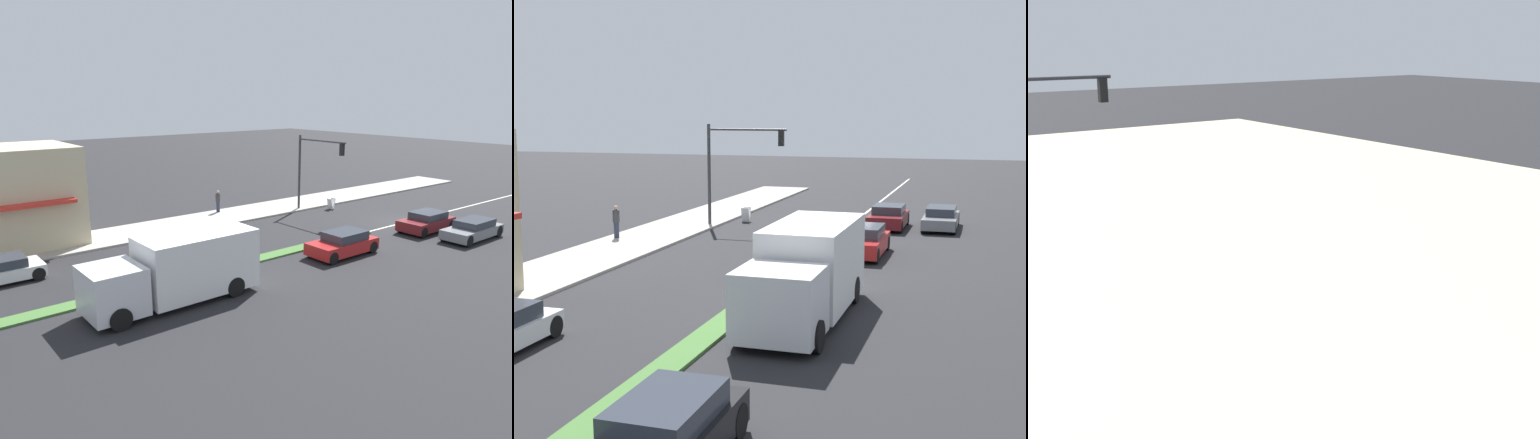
% 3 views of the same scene
% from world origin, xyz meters
% --- Properties ---
extents(ground_plane, '(160.00, 160.00, 0.00)m').
position_xyz_m(ground_plane, '(0.00, 18.00, 0.00)').
color(ground_plane, '#232326').
extents(median_strip, '(0.90, 46.00, 0.10)m').
position_xyz_m(median_strip, '(0.00, 27.00, 0.05)').
color(median_strip, '#477538').
rests_on(median_strip, ground).
extents(lane_marking_center, '(0.16, 60.00, 0.01)m').
position_xyz_m(lane_marking_center, '(0.00, 0.00, 0.00)').
color(lane_marking_center, beige).
rests_on(lane_marking_center, ground).
extents(traffic_signal_main, '(4.59, 0.34, 5.60)m').
position_xyz_m(traffic_signal_main, '(6.12, 2.80, 3.90)').
color(traffic_signal_main, '#333338').
rests_on(traffic_signal_main, sidewalk_right).
extents(pedestrian, '(0.34, 0.34, 1.63)m').
position_xyz_m(pedestrian, '(10.29, 8.46, 0.98)').
color(pedestrian, '#282D42').
rests_on(pedestrian, sidewalk_right).
extents(warning_aframe_sign, '(0.45, 0.53, 0.84)m').
position_xyz_m(warning_aframe_sign, '(6.10, 0.74, 0.43)').
color(warning_aframe_sign, silver).
rests_on(warning_aframe_sign, ground).
extents(delivery_truck, '(2.44, 7.50, 2.87)m').
position_xyz_m(delivery_truck, '(-2.20, 18.91, 1.47)').
color(delivery_truck, silver).
rests_on(delivery_truck, ground).
extents(suv_grey, '(1.80, 4.43, 1.20)m').
position_xyz_m(suv_grey, '(-5.00, -0.01, 0.60)').
color(suv_grey, slate).
rests_on(suv_grey, ground).
extents(sedan_maroon, '(1.91, 3.92, 1.27)m').
position_xyz_m(sedan_maroon, '(-2.20, 0.63, 0.62)').
color(sedan_maroon, maroon).
rests_on(sedan_maroon, ground).
extents(suv_black, '(1.78, 4.37, 1.36)m').
position_xyz_m(suv_black, '(-2.20, 29.07, 0.66)').
color(suv_black, black).
rests_on(suv_black, ground).
extents(hatchback_red, '(1.87, 4.10, 1.32)m').
position_xyz_m(hatchback_red, '(-2.20, 8.62, 0.64)').
color(hatchback_red, '#AD1E1E').
rests_on(hatchback_red, ground).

